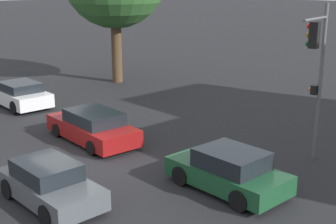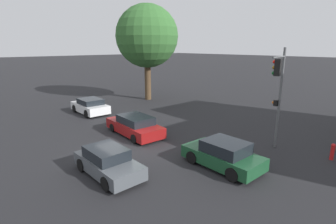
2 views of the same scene
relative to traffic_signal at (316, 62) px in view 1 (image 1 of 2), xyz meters
name	(u,v)px [view 1 (image 1 of 2)]	position (x,y,z in m)	size (l,w,h in m)	color
ground_plane	(73,163)	(-6.09, -6.50, -3.84)	(300.00, 300.00, 0.00)	black
traffic_signal	(316,62)	(0.00, 0.00, 0.00)	(0.83, 2.23, 5.91)	#515456
crossing_car_0	(228,171)	(-0.54, -4.06, -3.18)	(4.07, 2.07, 1.40)	#194728
crossing_car_1	(93,127)	(-7.63, -4.54, -3.19)	(4.84, 2.23, 1.37)	maroon
crossing_car_2	(20,95)	(-15.22, -4.13, -3.18)	(4.19, 2.11, 1.37)	silver
crossing_car_3	(49,184)	(-3.71, -8.80, -3.21)	(3.90, 1.85, 1.32)	#4C5156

